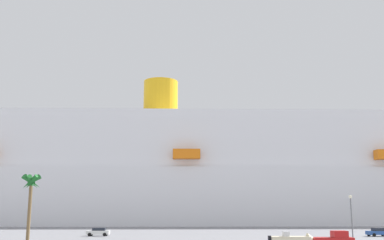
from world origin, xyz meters
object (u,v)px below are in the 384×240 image
at_px(cruise_ship, 286,178).
at_px(street_lamp, 351,211).
at_px(small_boat_on_trailer, 295,240).
at_px(palm_tree, 31,187).
at_px(parked_car_blue_suv, 379,232).
at_px(pickup_truck, 334,239).
at_px(parked_car_white_van, 98,232).

bearing_deg(cruise_ship, street_lamp, -101.63).
xyz_separation_m(cruise_ship, small_boat_on_trailer, (-28.18, -82.02, -14.12)).
distance_m(small_boat_on_trailer, palm_tree, 43.13).
height_order(cruise_ship, palm_tree, cruise_ship).
distance_m(palm_tree, parked_car_blue_suv, 64.21).
relative_size(cruise_ship, pickup_truck, 52.74).
distance_m(pickup_truck, parked_car_white_van, 45.41).
height_order(cruise_ship, parked_car_blue_suv, cruise_ship).
bearing_deg(pickup_truck, street_lamp, 51.47).
relative_size(cruise_ship, street_lamp, 40.75).
distance_m(cruise_ship, palm_tree, 94.42).
relative_size(palm_tree, street_lamp, 1.46).
relative_size(pickup_truck, small_boat_on_trailer, 0.76).
relative_size(pickup_truck, palm_tree, 0.53).
distance_m(cruise_ship, street_lamp, 75.19).
distance_m(palm_tree, street_lamp, 53.00).
bearing_deg(cruise_ship, parked_car_blue_suv, -93.59).
bearing_deg(parked_car_blue_suv, cruise_ship, 86.41).
relative_size(small_boat_on_trailer, parked_car_white_van, 1.65).
distance_m(street_lamp, parked_car_white_van, 46.70).
bearing_deg(cruise_ship, pickup_truck, -105.33).
height_order(pickup_truck, palm_tree, palm_tree).
distance_m(small_boat_on_trailer, parked_car_white_van, 41.02).
height_order(small_boat_on_trailer, parked_car_white_van, small_boat_on_trailer).
xyz_separation_m(small_boat_on_trailer, palm_tree, (-39.21, 16.19, 7.81)).
xyz_separation_m(cruise_ship, parked_car_white_van, (-56.92, -52.75, -14.25)).
relative_size(street_lamp, parked_car_blue_suv, 1.65).
distance_m(cruise_ship, parked_car_white_van, 78.90).
bearing_deg(cruise_ship, parked_car_white_van, -137.17).
bearing_deg(pickup_truck, small_boat_on_trailer, 175.05).
bearing_deg(small_boat_on_trailer, cruise_ship, 71.04).
bearing_deg(cruise_ship, small_boat_on_trailer, -108.96).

